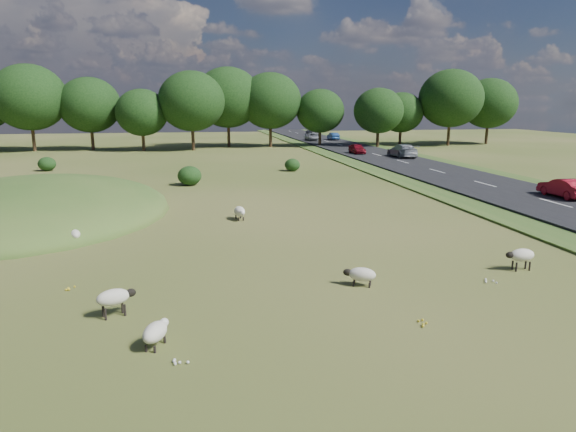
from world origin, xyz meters
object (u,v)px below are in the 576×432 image
(car_2, at_px, (402,150))
(sheep_5, at_px, (114,297))
(sheep_3, at_px, (240,212))
(sheep_4, at_px, (361,274))
(car_0, at_px, (564,188))
(car_3, at_px, (313,131))
(car_1, at_px, (357,149))
(car_4, at_px, (333,136))
(sheep_1, at_px, (156,332))
(car_5, at_px, (313,137))
(sheep_2, at_px, (75,234))
(sheep_0, at_px, (521,255))

(car_2, bearing_deg, sheep_5, 56.85)
(sheep_3, distance_m, sheep_4, 11.93)
(car_0, distance_m, car_3, 71.41)
(car_1, bearing_deg, sheep_4, -108.17)
(sheep_3, relative_size, car_2, 0.26)
(car_4, bearing_deg, sheep_5, 69.21)
(sheep_4, height_order, car_4, car_4)
(sheep_1, xyz_separation_m, car_0, (25.60, 16.69, 0.44))
(sheep_1, relative_size, car_5, 0.28)
(sheep_1, relative_size, car_3, 0.23)
(sheep_2, relative_size, sheep_4, 0.86)
(sheep_3, relative_size, car_3, 0.25)
(car_1, bearing_deg, car_3, 84.48)
(sheep_2, height_order, car_1, car_1)
(sheep_1, relative_size, sheep_5, 0.99)
(sheep_3, xyz_separation_m, car_5, (18.09, 57.73, 0.38))
(sheep_0, xyz_separation_m, car_0, (11.97, 12.70, 0.27))
(sheep_0, distance_m, car_3, 84.96)
(sheep_5, xyz_separation_m, car_4, (26.95, 71.00, 0.25))
(sheep_4, relative_size, car_1, 0.34)
(car_0, bearing_deg, sheep_5, 28.07)
(sheep_0, bearing_deg, sheep_4, 3.93)
(sheep_1, distance_m, sheep_5, 2.69)
(car_5, bearing_deg, car_1, -90.00)
(sheep_0, relative_size, car_5, 0.27)
(sheep_1, bearing_deg, sheep_5, 53.99)
(sheep_2, height_order, car_4, car_4)
(sheep_2, distance_m, car_0, 30.36)
(sheep_0, distance_m, car_0, 17.46)
(car_0, xyz_separation_m, car_2, (0.00, 26.89, 0.13))
(car_1, height_order, car_4, car_4)
(sheep_1, distance_m, car_5, 75.90)
(car_0, relative_size, car_1, 1.06)
(car_3, height_order, car_5, car_3)
(sheep_1, height_order, car_0, car_0)
(sheep_0, distance_m, car_4, 70.36)
(car_1, bearing_deg, sheep_3, -118.14)
(car_0, bearing_deg, car_5, -86.12)
(sheep_4, bearing_deg, car_4, -79.46)
(sheep_2, xyz_separation_m, sheep_4, (11.17, -7.67, -0.08))
(sheep_5, bearing_deg, car_2, 33.38)
(sheep_1, relative_size, sheep_4, 1.02)
(sheep_2, xyz_separation_m, car_0, (29.85, 5.54, 0.37))
(sheep_2, bearing_deg, sheep_0, -127.95)
(car_4, bearing_deg, sheep_0, 80.20)
(car_0, height_order, car_4, car_0)
(car_1, distance_m, car_3, 39.48)
(car_2, height_order, car_5, car_2)
(car_4, bearing_deg, car_5, 9.17)
(car_2, height_order, car_3, car_3)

